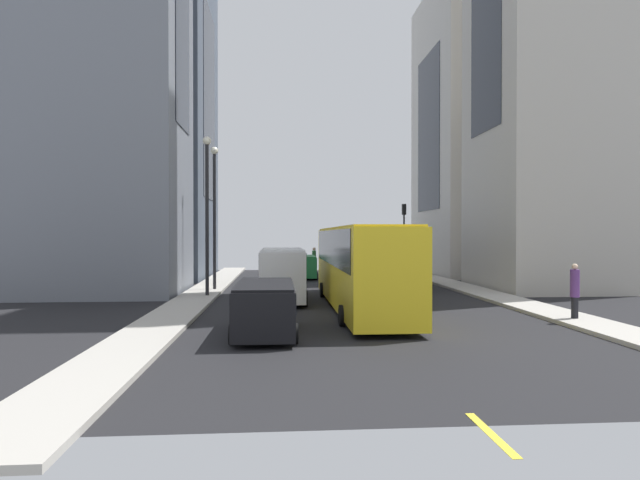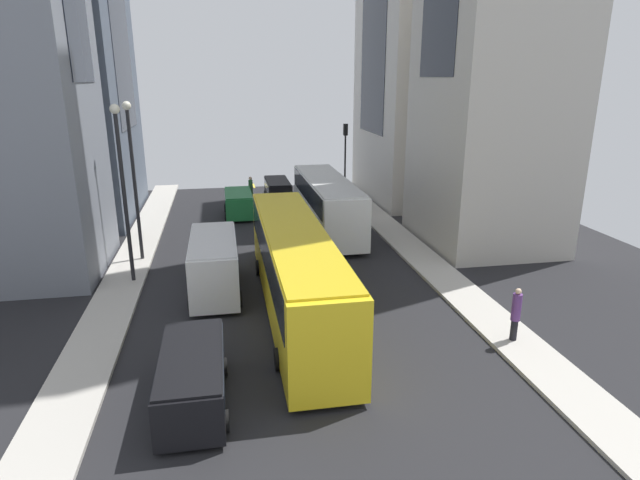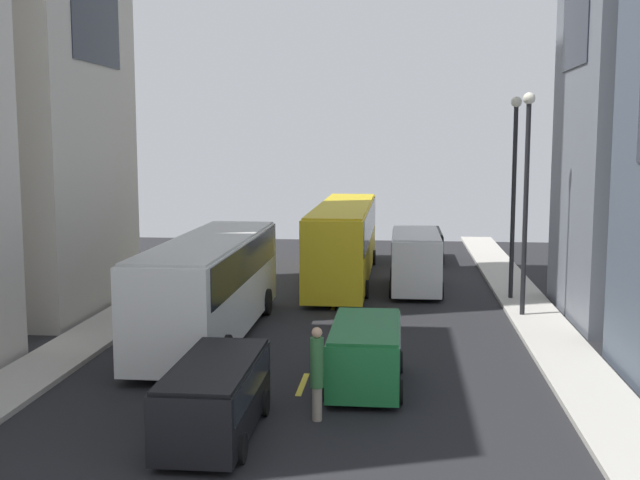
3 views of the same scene
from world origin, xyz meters
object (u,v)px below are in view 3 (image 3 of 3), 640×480
delivery_van_white (416,257)px  car_black_0 (215,393)px  pedestrian_waiting_curb (317,370)px  streetcar_yellow (344,235)px  car_green_1 (366,350)px  pedestrian_crossing_mid (211,240)px  car_black_2 (424,243)px  city_bus_white (211,278)px

delivery_van_white → car_black_0: bearing=-105.1°
car_black_0 → pedestrian_waiting_curb: (2.16, 1.21, 0.22)m
streetcar_yellow → car_green_1: size_ratio=3.37×
pedestrian_crossing_mid → pedestrian_waiting_curb: (8.22, -23.48, -0.01)m
streetcar_yellow → delivery_van_white: 4.29m
delivery_van_white → car_black_0: 18.39m
car_black_0 → pedestrian_crossing_mid: 25.42m
car_black_0 → pedestrian_crossing_mid: pedestrian_crossing_mid is taller
car_black_0 → pedestrian_crossing_mid: size_ratio=2.24×
streetcar_yellow → car_black_2: streetcar_yellow is taller
city_bus_white → car_black_0: bearing=-75.9°
city_bus_white → car_black_2: city_bus_white is taller
car_green_1 → delivery_van_white: bearing=83.4°
pedestrian_waiting_curb → delivery_van_white: bearing=132.2°
pedestrian_crossing_mid → delivery_van_white: bearing=42.8°
city_bus_white → pedestrian_crossing_mid: (-3.86, 15.94, -0.78)m
pedestrian_crossing_mid → pedestrian_waiting_curb: bearing=4.7°
streetcar_yellow → car_black_0: (-1.45, -20.39, -1.12)m
car_green_1 → car_black_2: (2.21, 22.48, -0.01)m
city_bus_white → delivery_van_white: (6.97, 9.00, -0.49)m
streetcar_yellow → pedestrian_crossing_mid: (-7.50, 4.30, -0.89)m
car_black_2 → city_bus_white: bearing=-113.2°
delivery_van_white → car_black_0: (-4.78, -17.75, -0.51)m
delivery_van_white → car_green_1: bearing=-96.6°
delivery_van_white → pedestrian_crossing_mid: bearing=147.4°
pedestrian_waiting_curb → car_green_1: bearing=120.7°
city_bus_white → pedestrian_crossing_mid: size_ratio=5.65×
car_black_2 → pedestrian_waiting_curb: 25.43m
car_green_1 → pedestrian_waiting_curb: pedestrian_waiting_curb is taller
pedestrian_waiting_curb → city_bus_white: bearing=171.2°
pedestrian_crossing_mid → pedestrian_waiting_curb: pedestrian_waiting_curb is taller
streetcar_yellow → pedestrian_waiting_curb: (0.71, -19.18, -0.91)m
pedestrian_crossing_mid → pedestrian_waiting_curb: 24.88m
car_black_2 → car_green_1: bearing=-95.6°
streetcar_yellow → car_black_2: bearing=56.9°
delivery_van_white → pedestrian_waiting_curb: delivery_van_white is taller
car_black_2 → pedestrian_crossing_mid: 11.58m
streetcar_yellow → car_green_1: (1.74, -16.44, -1.12)m
city_bus_white → car_green_1: city_bus_white is taller
car_black_0 → pedestrian_waiting_curb: bearing=29.1°
delivery_van_white → pedestrian_waiting_curb: size_ratio=2.54×
delivery_van_white → pedestrian_waiting_curb: (-2.62, -16.55, -0.29)m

